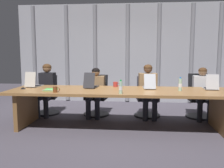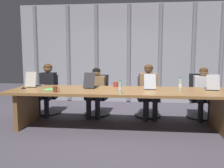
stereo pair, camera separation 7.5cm
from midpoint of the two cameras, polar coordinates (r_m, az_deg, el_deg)
The scene contains 21 objects.
ground_plane at distance 4.94m, azimuth 1.17°, elevation -9.96°, with size 12.83×12.83×0.00m, color #47424C.
conference_table at distance 4.79m, azimuth 1.19°, elevation -2.98°, with size 4.25×1.15×0.75m.
curtain_backdrop at distance 7.35m, azimuth 2.81°, elevation 7.03°, with size 6.42×0.17×2.87m.
laptop_left_end at distance 5.45m, azimuth -17.99°, elevation 0.02°, with size 0.29×0.41×0.32m.
laptop_left_mid at distance 5.08m, azimuth -5.26°, elevation -0.17°, with size 0.27×0.46×0.32m.
laptop_center at distance 5.01m, azimuth 8.11°, elevation -0.35°, with size 0.25×0.46×0.30m.
laptop_right_mid at distance 5.19m, azimuth 21.40°, elevation -0.51°, with size 0.25×0.39×0.30m.
office_chair_left_end at distance 6.18m, azimuth -15.09°, elevation -3.41°, with size 0.60×0.60×0.91m.
office_chair_left_mid at distance 5.87m, azimuth -3.86°, elevation -3.67°, with size 0.60×0.60×0.94m.
office_chair_center at distance 5.79m, azimuth 7.71°, elevation -3.95°, with size 0.60×0.60×0.91m.
office_chair_right_mid at distance 5.96m, azimuth 19.10°, elevation -3.76°, with size 0.60×0.60×0.98m.
person_left_end at distance 5.97m, azimuth -15.29°, elevation -0.47°, with size 0.37×0.55×1.20m.
person_left_mid at distance 5.67m, azimuth -4.27°, elevation -1.17°, with size 0.43×0.56×1.11m.
person_center at distance 5.59m, azimuth 7.97°, elevation -0.83°, with size 0.45×0.57×1.20m.
person_right_mid at distance 5.76m, azimuth 19.84°, elevation -1.34°, with size 0.42×0.56×1.14m.
water_bottle_primary at distance 4.78m, azimuth 15.03°, elevation -0.16°, with size 0.06×0.06×0.26m.
water_bottle_secondary at distance 4.29m, azimuth 1.52°, elevation -0.80°, with size 0.06×0.06×0.25m.
coffee_mug_near at distance 5.19m, azimuth 0.43°, elevation -0.08°, with size 0.14×0.10×0.10m.
coffee_mug_far at distance 4.59m, azimuth -13.39°, elevation -1.21°, with size 0.13×0.08×0.11m.
conference_mic_left_side at distance 5.21m, azimuth -20.22°, elevation -0.88°, with size 0.11×0.11×0.04m, color black.
spiral_notepad at distance 4.90m, azimuth -14.47°, elevation -1.27°, with size 0.24×0.32×0.03m.
Camera 1 is at (0.32, -4.71, 1.46)m, focal length 39.64 mm.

